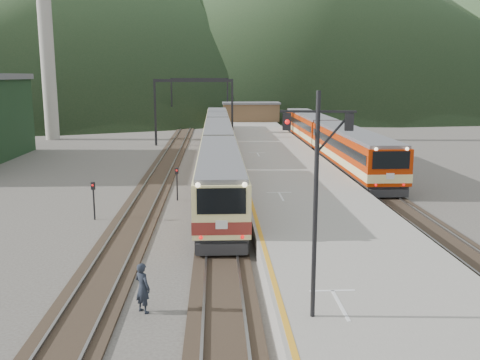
{
  "coord_description": "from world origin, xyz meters",
  "views": [
    {
      "loc": [
        -0.23,
        -10.21,
        8.39
      ],
      "look_at": [
        1.26,
        22.38,
        2.0
      ],
      "focal_mm": 40.0,
      "sensor_mm": 36.0,
      "label": 1
    }
  ],
  "objects_px": {
    "signal_mast": "(316,183)",
    "second_train": "(327,136)",
    "main_train": "(218,144)",
    "worker": "(143,288)"
  },
  "relations": [
    {
      "from": "worker",
      "to": "main_train",
      "type": "bearing_deg",
      "value": -53.2
    },
    {
      "from": "second_train",
      "to": "main_train",
      "type": "bearing_deg",
      "value": -158.86
    },
    {
      "from": "signal_mast",
      "to": "worker",
      "type": "height_order",
      "value": "signal_mast"
    },
    {
      "from": "main_train",
      "to": "worker",
      "type": "relative_size",
      "value": 30.11
    },
    {
      "from": "main_train",
      "to": "second_train",
      "type": "bearing_deg",
      "value": 21.14
    },
    {
      "from": "signal_mast",
      "to": "worker",
      "type": "distance_m",
      "value": 7.6
    },
    {
      "from": "signal_mast",
      "to": "second_train",
      "type": "bearing_deg",
      "value": 77.76
    },
    {
      "from": "signal_mast",
      "to": "worker",
      "type": "xyz_separation_m",
      "value": [
        -5.64,
        2.7,
        -4.32
      ]
    },
    {
      "from": "main_train",
      "to": "worker",
      "type": "bearing_deg",
      "value": -94.98
    },
    {
      "from": "second_train",
      "to": "worker",
      "type": "bearing_deg",
      "value": -110.91
    }
  ]
}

